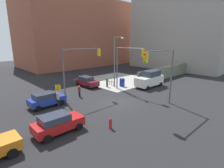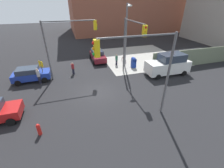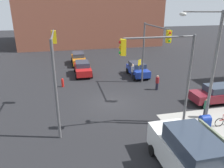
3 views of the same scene
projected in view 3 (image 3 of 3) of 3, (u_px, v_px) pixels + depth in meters
ground_plane at (112, 103)px, 19.54m from camera, size 120.00×120.00×0.00m
traffic_signal_nw_corner at (152, 44)px, 20.90m from camera, size 5.82×0.36×6.50m
traffic_signal_se_corner at (55, 62)px, 14.82m from camera, size 5.59×0.36×6.50m
traffic_signal_ne_corner at (164, 64)px, 14.34m from camera, size 0.36×5.15×6.50m
street_lamp_corner at (209, 63)px, 14.35m from camera, size 1.05×2.58×8.00m
warning_sign_two_way at (139, 66)px, 24.81m from camera, size 0.48×0.48×2.40m
mailbox_blue at (204, 124)px, 14.64m from camera, size 0.56×0.64×1.43m
fire_hydrant at (63, 82)px, 23.07m from camera, size 0.26×0.26×0.94m
hatchback_blue at (138, 69)px, 26.39m from camera, size 4.01×2.02×1.62m
coupe_maroon at (216, 94)px, 19.30m from camera, size 2.02×4.35×1.62m
sedan_red at (83, 68)px, 26.76m from camera, size 4.05×2.02×1.62m
hatchback_orange at (78, 58)px, 31.52m from camera, size 4.39×2.02×1.62m
van_white_delivery at (188, 155)px, 10.85m from camera, size 5.40×2.32×2.62m
pedestrian_crossing at (206, 108)px, 16.76m from camera, size 0.36×0.36×1.58m
pedestrian_waiting at (133, 71)px, 25.29m from camera, size 0.36×0.36×1.79m
pedestrian_walking_north at (157, 82)px, 22.16m from camera, size 0.36×0.36×1.55m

